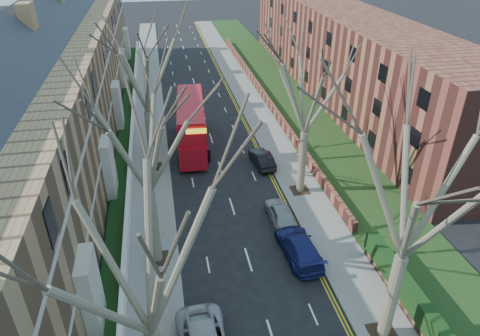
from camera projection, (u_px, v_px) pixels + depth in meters
pavement_left at (149, 119)px, 46.77m from camera, size 3.00×102.00×0.12m
pavement_right at (256, 111)px, 48.74m from camera, size 3.00×102.00×0.12m
terrace_left at (51, 103)px, 35.97m from camera, size 9.70×78.00×13.60m
flats_right at (342, 53)px, 51.56m from camera, size 13.97×54.00×10.00m
front_wall_left at (132, 148)px, 39.41m from camera, size 0.30×78.00×1.00m
grass_verge_right at (294, 107)px, 49.44m from camera, size 6.00×102.00×0.06m
tree_left_mid at (138, 246)px, 14.01m from camera, size 10.50×10.50×14.71m
tree_left_far at (141, 129)px, 22.67m from camera, size 10.15×10.15×14.22m
tree_left_dist at (142, 60)px, 32.71m from camera, size 10.50×10.50×14.71m
tree_right_mid at (421, 180)px, 17.59m from camera, size 10.50×10.50×14.71m
tree_right_far at (309, 80)px, 29.65m from camera, size 10.15×10.15×14.22m
double_decker_bus at (191, 126)px, 40.00m from camera, size 3.27×10.74×4.44m
car_right_near at (299, 247)px, 27.35m from camera, size 2.27×5.08×1.45m
car_right_mid at (280, 213)px, 30.61m from camera, size 1.62×3.97×1.35m
car_right_far at (262, 159)px, 37.66m from camera, size 1.75×4.09×1.31m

